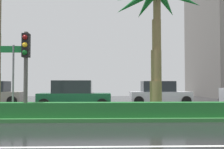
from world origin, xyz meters
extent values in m
cylinder|color=olive|center=(7.78, 8.40, 0.90)|extent=(0.57, 0.57, 1.50)
cylinder|color=olive|center=(7.82, 8.45, 2.40)|extent=(0.50, 0.50, 1.50)
cylinder|color=olive|center=(7.85, 8.50, 3.90)|extent=(0.44, 0.44, 1.50)
cylinder|color=olive|center=(7.89, 8.55, 5.40)|extent=(0.37, 0.37, 1.50)
cone|color=#19642C|center=(8.51, 9.40, 5.78)|extent=(1.83, 2.23, 1.44)
cone|color=#19642C|center=(7.55, 9.53, 5.75)|extent=(1.29, 2.38, 1.51)
cone|color=#19642C|center=(6.93, 8.90, 5.71)|extent=(2.36, 1.32, 1.57)
cylinder|color=#4C4C47|center=(2.15, 6.43, 1.88)|extent=(0.16, 0.16, 3.46)
cube|color=black|center=(2.15, 6.43, 3.06)|extent=(0.28, 0.32, 0.96)
sphere|color=maroon|center=(2.15, 6.26, 3.36)|extent=(0.20, 0.20, 0.20)
sphere|color=yellow|center=(2.15, 6.26, 3.06)|extent=(0.20, 0.20, 0.20)
sphere|color=#0F591E|center=(2.15, 6.26, 2.76)|extent=(0.20, 0.20, 0.20)
cylinder|color=slate|center=(1.47, 6.97, 1.65)|extent=(0.08, 0.08, 3.00)
cube|color=#146B2D|center=(1.47, 6.97, 2.97)|extent=(1.10, 0.03, 0.28)
cylinder|color=black|center=(-1.06, 16.16, 0.34)|extent=(0.68, 0.22, 0.68)
cylinder|color=black|center=(-1.06, 14.36, 0.34)|extent=(0.68, 0.22, 0.68)
cube|color=#195133|center=(3.54, 11.86, 0.60)|extent=(4.30, 1.76, 0.72)
cube|color=#1E2328|center=(3.39, 11.86, 1.34)|extent=(2.30, 1.58, 0.76)
cylinder|color=black|center=(5.19, 12.76, 0.34)|extent=(0.68, 0.22, 0.68)
cylinder|color=black|center=(5.19, 10.96, 0.34)|extent=(0.68, 0.22, 0.68)
cylinder|color=black|center=(1.89, 12.76, 0.34)|extent=(0.68, 0.22, 0.68)
cylinder|color=black|center=(1.89, 10.96, 0.34)|extent=(0.68, 0.22, 0.68)
cube|color=silver|center=(9.35, 14.91, 0.60)|extent=(4.30, 1.76, 0.72)
cube|color=#1E2328|center=(9.20, 14.91, 1.34)|extent=(2.30, 1.58, 0.76)
cylinder|color=black|center=(11.00, 15.81, 0.34)|extent=(0.68, 0.22, 0.68)
cylinder|color=black|center=(11.00, 14.01, 0.34)|extent=(0.68, 0.22, 0.68)
cylinder|color=black|center=(7.70, 15.81, 0.34)|extent=(0.68, 0.22, 0.68)
cylinder|color=black|center=(7.70, 14.01, 0.34)|extent=(0.68, 0.22, 0.68)
camera|label=1|loc=(5.28, -4.44, 1.49)|focal=43.09mm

